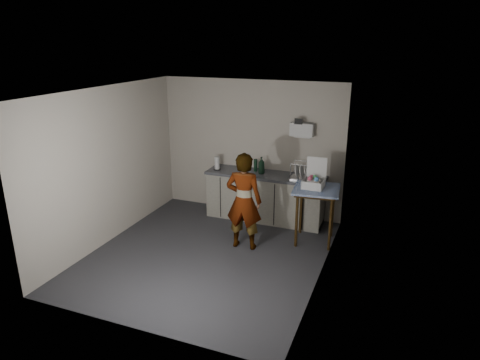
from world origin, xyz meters
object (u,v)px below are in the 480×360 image
at_px(kitchen_counter, 265,198).
at_px(dark_bottle, 256,165).
at_px(standing_man, 244,201).
at_px(soda_can, 262,170).
at_px(bakery_box, 314,181).
at_px(side_table, 316,195).
at_px(soap_bottle, 262,165).
at_px(paper_towel, 217,164).
at_px(dish_rack, 302,175).

bearing_deg(kitchen_counter, dark_bottle, 160.26).
relative_size(standing_man, soda_can, 14.52).
bearing_deg(bakery_box, side_table, -28.79).
bearing_deg(side_table, bakery_box, 143.15).
height_order(soap_bottle, paper_towel, soap_bottle).
xyz_separation_m(soda_can, paper_towel, (-0.88, -0.13, 0.06)).
relative_size(dish_rack, bakery_box, 0.90).
bearing_deg(soda_can, standing_man, -84.96).
height_order(kitchen_counter, side_table, side_table).
height_order(soap_bottle, soda_can, soap_bottle).
height_order(side_table, soap_bottle, soap_bottle).
height_order(side_table, standing_man, standing_man).
xyz_separation_m(side_table, dish_rack, (-0.38, 0.57, 0.14)).
bearing_deg(soda_can, dish_rack, -5.32).
distance_m(kitchen_counter, paper_towel, 1.13).
bearing_deg(dish_rack, paper_towel, -178.17).
bearing_deg(standing_man, bakery_box, -150.69).
bearing_deg(soap_bottle, paper_towel, -175.54).
height_order(soda_can, dark_bottle, dark_bottle).
relative_size(soap_bottle, bakery_box, 0.67).
height_order(kitchen_counter, dark_bottle, dark_bottle).
bearing_deg(kitchen_counter, standing_man, -88.34).
bearing_deg(dark_bottle, side_table, -27.48).
xyz_separation_m(side_table, dark_bottle, (-1.31, 0.68, 0.19)).
height_order(side_table, bakery_box, bakery_box).
distance_m(soap_bottle, dish_rack, 0.78).
bearing_deg(standing_man, dark_bottle, -83.43).
distance_m(kitchen_counter, soap_bottle, 0.65).
bearing_deg(soda_can, kitchen_counter, -29.62).
height_order(kitchen_counter, paper_towel, paper_towel).
relative_size(side_table, bakery_box, 2.02).
distance_m(kitchen_counter, bakery_box, 1.33).
distance_m(kitchen_counter, standing_man, 1.29).
height_order(standing_man, paper_towel, standing_man).
relative_size(kitchen_counter, paper_towel, 8.85).
distance_m(side_table, paper_towel, 2.11).
xyz_separation_m(standing_man, soap_bottle, (-0.11, 1.22, 0.26)).
bearing_deg(soap_bottle, soda_can, 89.57).
xyz_separation_m(kitchen_counter, bakery_box, (1.02, -0.56, 0.64)).
xyz_separation_m(kitchen_counter, side_table, (1.08, -0.60, 0.41)).
distance_m(standing_man, bakery_box, 1.22).
bearing_deg(paper_towel, bakery_box, -13.71).
distance_m(side_table, soda_can, 1.33).
distance_m(soap_bottle, dark_bottle, 0.18).
height_order(side_table, dark_bottle, dark_bottle).
relative_size(side_table, paper_towel, 3.80).
bearing_deg(paper_towel, side_table, -14.28).
bearing_deg(soda_can, paper_towel, -171.86).
xyz_separation_m(soap_bottle, dark_bottle, (-0.15, 0.10, -0.04)).
bearing_deg(side_table, dark_bottle, 146.32).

